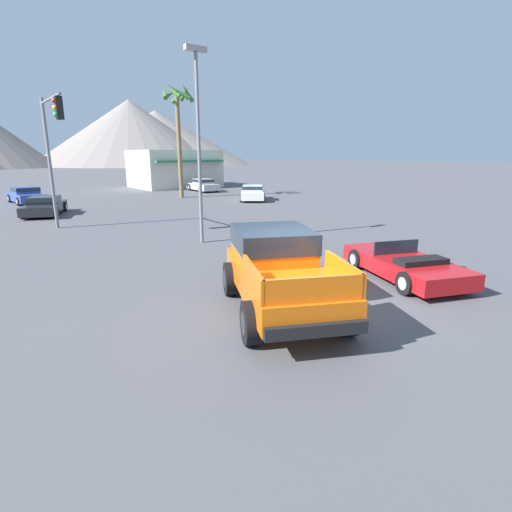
# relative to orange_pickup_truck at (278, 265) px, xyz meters

# --- Properties ---
(ground_plane) EXTENTS (320.00, 320.00, 0.00)m
(ground_plane) POSITION_rel_orange_pickup_truck_xyz_m (0.28, -0.64, -1.06)
(ground_plane) COLOR #4C4C51
(orange_pickup_truck) EXTENTS (3.85, 5.28, 1.85)m
(orange_pickup_truck) POSITION_rel_orange_pickup_truck_xyz_m (0.00, 0.00, 0.00)
(orange_pickup_truck) COLOR orange
(orange_pickup_truck) RESTS_ON ground_plane
(red_convertible_car) EXTENTS (3.19, 4.57, 1.06)m
(red_convertible_car) POSITION_rel_orange_pickup_truck_xyz_m (4.55, -0.50, -0.65)
(red_convertible_car) COLOR #B21419
(red_convertible_car) RESTS_ON ground_plane
(parked_car_dark) EXTENTS (3.33, 4.77, 1.11)m
(parked_car_dark) POSITION_rel_orange_pickup_truck_xyz_m (-1.73, 20.15, -0.49)
(parked_car_dark) COLOR #232328
(parked_car_dark) RESTS_ON ground_plane
(parked_car_white) EXTENTS (3.97, 4.47, 1.19)m
(parked_car_white) POSITION_rel_orange_pickup_truck_xyz_m (13.08, 18.82, -0.45)
(parked_car_white) COLOR white
(parked_car_white) RESTS_ON ground_plane
(parked_car_blue) EXTENTS (2.27, 4.55, 1.21)m
(parked_car_blue) POSITION_rel_orange_pickup_truck_xyz_m (-1.70, 27.56, -0.45)
(parked_car_blue) COLOR #334C9E
(parked_car_blue) RESTS_ON ground_plane
(parked_car_silver) EXTENTS (2.23, 4.66, 1.21)m
(parked_car_silver) POSITION_rel_orange_pickup_truck_xyz_m (13.75, 28.03, -0.44)
(parked_car_silver) COLOR #B7BABF
(parked_car_silver) RESTS_ON ground_plane
(traffic_light_main) EXTENTS (0.38, 3.94, 6.20)m
(traffic_light_main) POSITION_rel_orange_pickup_truck_xyz_m (-2.08, 13.43, 3.26)
(traffic_light_main) COLOR slate
(traffic_light_main) RESTS_ON ground_plane
(street_lamp_post) EXTENTS (0.90, 0.24, 7.60)m
(street_lamp_post) POSITION_rel_orange_pickup_truck_xyz_m (2.13, 7.54, 3.51)
(street_lamp_post) COLOR slate
(street_lamp_post) RESTS_ON ground_plane
(palm_tree_tall) EXTENTS (2.75, 2.72, 8.96)m
(palm_tree_tall) POSITION_rel_orange_pickup_truck_xyz_m (9.39, 23.99, 5.57)
(palm_tree_tall) COLOR brown
(palm_tree_tall) RESTS_ON ground_plane
(storefront_building) EXTENTS (8.47, 7.70, 3.98)m
(storefront_building) POSITION_rel_orange_pickup_truck_xyz_m (13.90, 34.57, 0.93)
(storefront_building) COLOR beige
(storefront_building) RESTS_ON ground_plane
(distant_mountain_range) EXTENTS (129.86, 67.96, 19.72)m
(distant_mountain_range) POSITION_rel_orange_pickup_truck_xyz_m (22.09, 121.60, 8.24)
(distant_mountain_range) COLOR gray
(distant_mountain_range) RESTS_ON ground_plane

